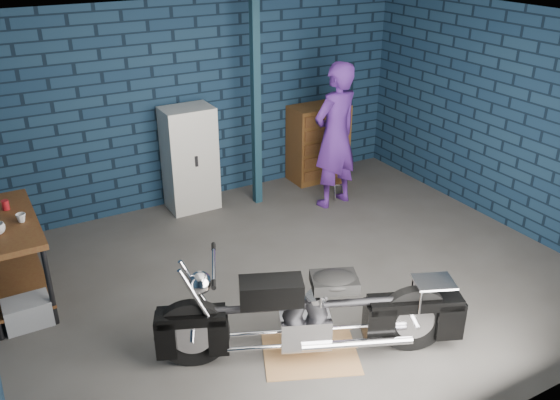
# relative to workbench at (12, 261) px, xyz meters

# --- Properties ---
(ground) EXTENTS (6.00, 6.00, 0.00)m
(ground) POSITION_rel_workbench_xyz_m (2.68, -1.08, -0.46)
(ground) COLOR #484643
(ground) RESTS_ON ground
(room_walls) EXTENTS (6.02, 5.01, 2.71)m
(room_walls) POSITION_rel_workbench_xyz_m (2.68, -0.52, 1.45)
(room_walls) COLOR #102338
(room_walls) RESTS_ON ground
(support_post) EXTENTS (0.10, 0.10, 2.70)m
(support_post) POSITION_rel_workbench_xyz_m (3.23, 0.87, 0.90)
(support_post) COLOR #122B39
(support_post) RESTS_ON ground
(workbench) EXTENTS (0.60, 1.40, 0.91)m
(workbench) POSITION_rel_workbench_xyz_m (0.00, 0.00, 0.00)
(workbench) COLOR brown
(workbench) RESTS_ON ground
(drip_mat) EXTENTS (1.03, 0.92, 0.01)m
(drip_mat) POSITION_rel_workbench_xyz_m (2.16, -2.23, -0.45)
(drip_mat) COLOR #946240
(drip_mat) RESTS_ON ground
(motorcycle) EXTENTS (2.38, 1.50, 1.02)m
(motorcycle) POSITION_rel_workbench_xyz_m (2.16, -2.23, 0.06)
(motorcycle) COLOR black
(motorcycle) RESTS_ON ground
(person) EXTENTS (0.80, 0.60, 1.96)m
(person) POSITION_rel_workbench_xyz_m (4.11, 0.32, 0.53)
(person) COLOR #471F76
(person) RESTS_ON ground
(storage_bin) EXTENTS (0.43, 0.30, 0.27)m
(storage_bin) POSITION_rel_workbench_xyz_m (0.02, -0.50, -0.32)
(storage_bin) COLOR gray
(storage_bin) RESTS_ON ground
(locker) EXTENTS (0.65, 0.47, 1.40)m
(locker) POSITION_rel_workbench_xyz_m (2.38, 1.15, 0.24)
(locker) COLOR beige
(locker) RESTS_ON ground
(tool_chest) EXTENTS (0.85, 0.47, 1.13)m
(tool_chest) POSITION_rel_workbench_xyz_m (4.41, 1.15, 0.11)
(tool_chest) COLOR brown
(tool_chest) RESTS_ON ground
(shop_stool) EXTENTS (0.37, 0.37, 0.60)m
(shop_stool) POSITION_rel_workbench_xyz_m (4.24, 0.46, -0.15)
(shop_stool) COLOR #BFAC91
(shop_stool) RESTS_ON ground
(cup_b) EXTENTS (0.12, 0.12, 0.09)m
(cup_b) POSITION_rel_workbench_xyz_m (0.16, -0.12, 0.50)
(cup_b) COLOR #BFAC91
(cup_b) RESTS_ON workbench
(mug_red) EXTENTS (0.09, 0.09, 0.10)m
(mug_red) POSITION_rel_workbench_xyz_m (0.06, 0.24, 0.50)
(mug_red) COLOR maroon
(mug_red) RESTS_ON workbench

